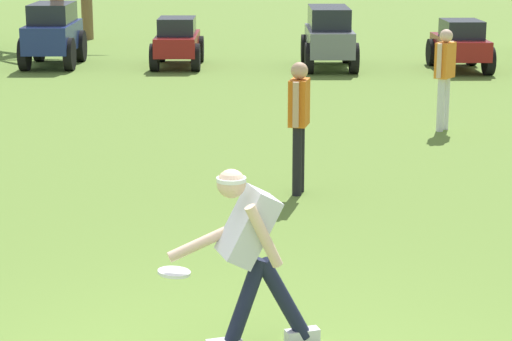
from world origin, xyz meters
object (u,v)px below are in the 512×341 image
at_px(frisbee_in_flight, 174,272).
at_px(parked_car_slot_d, 460,44).
at_px(teammate_near_sideline, 299,115).
at_px(parked_car_slot_a, 53,33).
at_px(parked_car_slot_c, 329,35).
at_px(teammate_midfield, 445,70).
at_px(parked_car_slot_b, 177,41).
at_px(frisbee_thrower, 250,248).

relative_size(frisbee_in_flight, parked_car_slot_d, 0.14).
bearing_deg(teammate_near_sideline, parked_car_slot_a, 117.15).
height_order(frisbee_in_flight, parked_car_slot_c, parked_car_slot_c).
bearing_deg(teammate_near_sideline, teammate_midfield, 60.08).
relative_size(teammate_midfield, parked_car_slot_c, 0.64).
bearing_deg(parked_car_slot_a, teammate_near_sideline, -62.85).
distance_m(teammate_midfield, parked_car_slot_d, 6.82).
distance_m(teammate_near_sideline, parked_car_slot_c, 10.78).
height_order(teammate_near_sideline, teammate_midfield, same).
bearing_deg(teammate_midfield, parked_car_slot_d, 79.21).
relative_size(teammate_near_sideline, parked_car_slot_c, 0.64).
relative_size(teammate_near_sideline, parked_car_slot_b, 0.70).
distance_m(frisbee_in_flight, parked_car_slot_a, 16.00).
height_order(parked_car_slot_a, parked_car_slot_b, parked_car_slot_a).
bearing_deg(parked_car_slot_a, parked_car_slot_c, -0.61).
bearing_deg(parked_car_slot_d, frisbee_in_flight, -106.29).
bearing_deg(parked_car_slot_a, parked_car_slot_d, -1.90).
relative_size(frisbee_in_flight, parked_car_slot_b, 0.14).
height_order(parked_car_slot_a, parked_car_slot_d, parked_car_slot_a).
distance_m(teammate_midfield, parked_car_slot_b, 8.59).
distance_m(parked_car_slot_a, parked_car_slot_b, 2.81).
bearing_deg(parked_car_slot_c, parked_car_slot_d, -4.66).
bearing_deg(parked_car_slot_a, parked_car_slot_b, 0.38).
xyz_separation_m(frisbee_thrower, teammate_near_sideline, (0.34, 4.48, 0.15)).
xyz_separation_m(teammate_near_sideline, parked_car_slot_d, (3.49, 10.53, -0.38)).
relative_size(frisbee_in_flight, teammate_midfield, 0.20).
bearing_deg(teammate_midfield, parked_car_slot_c, 102.87).
bearing_deg(parked_car_slot_d, parked_car_slot_c, 175.34).
distance_m(parked_car_slot_b, parked_car_slot_c, 3.38).
bearing_deg(parked_car_slot_c, parked_car_slot_b, 178.56).
bearing_deg(frisbee_thrower, parked_car_slot_b, 98.92).
xyz_separation_m(parked_car_slot_a, parked_car_slot_d, (9.04, -0.30, -0.18)).
relative_size(frisbee_in_flight, parked_car_slot_a, 0.13).
xyz_separation_m(frisbee_thrower, parked_car_slot_a, (-5.21, 15.31, -0.05)).
xyz_separation_m(frisbee_in_flight, parked_car_slot_d, (4.39, 15.01, -0.03)).
relative_size(frisbee_thrower, frisbee_in_flight, 4.43).
relative_size(teammate_near_sideline, parked_car_slot_d, 0.69).
height_order(teammate_near_sideline, parked_car_slot_c, teammate_near_sideline).
bearing_deg(parked_car_slot_b, parked_car_slot_a, -179.62).
distance_m(frisbee_thrower, parked_car_slot_b, 15.52).
bearing_deg(frisbee_thrower, teammate_near_sideline, 85.62).
xyz_separation_m(frisbee_thrower, teammate_midfield, (2.55, 8.32, 0.15)).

